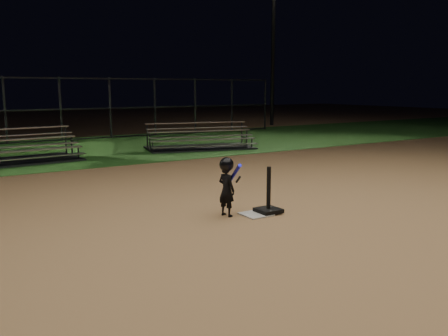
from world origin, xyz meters
TOP-DOWN VIEW (x-y plane):
  - ground at (0.00, 0.00)m, footprint 80.00×80.00m
  - grass_strip at (0.00, 10.00)m, footprint 60.00×8.00m
  - home_plate at (0.00, 0.00)m, footprint 0.45×0.45m
  - batting_tee at (0.24, -0.02)m, footprint 0.38×0.38m
  - child_batter at (-0.44, 0.21)m, footprint 0.39×0.61m
  - bleacher_left at (-2.67, 8.12)m, footprint 3.98×2.18m
  - bleacher_right at (3.45, 8.02)m, footprint 3.93×2.57m
  - backstop_fence at (0.00, 13.00)m, footprint 20.08×0.08m
  - light_pole_right at (12.00, 14.94)m, footprint 0.90×0.53m

SIDE VIEW (x-z plane):
  - ground at x=0.00m, z-range 0.00..0.00m
  - grass_strip at x=0.00m, z-range 0.00..0.01m
  - home_plate at x=0.00m, z-range 0.00..0.02m
  - batting_tee at x=0.24m, z-range -0.22..0.55m
  - bleacher_right at x=3.45m, z-range -0.26..0.63m
  - bleacher_left at x=-2.67m, z-range -0.28..0.66m
  - child_batter at x=-0.44m, z-range 0.03..1.01m
  - backstop_fence at x=0.00m, z-range 0.00..2.50m
  - light_pole_right at x=12.00m, z-range 0.80..9.10m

